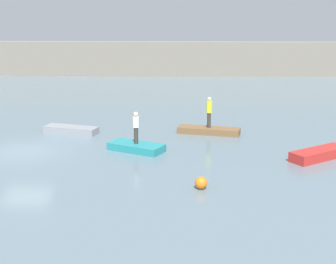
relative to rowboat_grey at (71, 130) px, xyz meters
name	(u,v)px	position (x,y,z in m)	size (l,w,h in m)	color
ground_plane	(24,152)	(-1.63, -3.86, -0.20)	(120.00, 120.00, 0.00)	slate
embankment_wall	(104,59)	(-1.63, 24.28, 1.58)	(80.00, 1.20, 3.55)	gray
rowboat_grey	(71,130)	(0.00, 0.00, 0.00)	(3.16, 0.96, 0.40)	gray
rowboat_teal	(136,147)	(4.12, -3.54, -0.01)	(2.85, 1.23, 0.38)	teal
rowboat_brown	(209,131)	(8.03, 0.07, -0.02)	(3.59, 0.98, 0.36)	brown
rowboat_red	(319,154)	(13.15, -4.72, 0.05)	(3.22, 0.98, 0.49)	red
person_white_shirt	(136,126)	(4.12, -3.54, 1.12)	(0.32, 0.32, 1.66)	#38332D
person_hiviz_shirt	(209,111)	(8.03, 0.07, 1.17)	(0.32, 0.32, 1.80)	#38332D
mooring_buoy	(201,183)	(7.23, -8.98, 0.06)	(0.51, 0.51, 0.51)	orange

